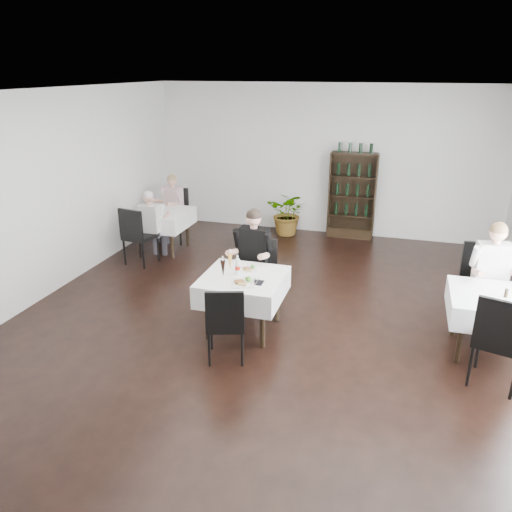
{
  "coord_description": "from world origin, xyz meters",
  "views": [
    {
      "loc": [
        1.53,
        -5.58,
        3.27
      ],
      "look_at": [
        -0.19,
        0.2,
        0.98
      ],
      "focal_mm": 35.0,
      "sensor_mm": 36.0,
      "label": 1
    }
  ],
  "objects": [
    {
      "name": "main_chair_near",
      "position": [
        -0.26,
        -0.78,
        0.55
      ],
      "size": [
        0.55,
        0.55,
        0.96
      ],
      "color": "black",
      "rests_on": "ground"
    },
    {
      "name": "napkin_cutlery",
      "position": [
        -0.09,
        -0.15,
        0.78
      ],
      "size": [
        0.2,
        0.22,
        0.02
      ],
      "color": "black",
      "rests_on": "main_table"
    },
    {
      "name": "pepper_mill",
      "position": [
        2.82,
        0.27,
        0.82
      ],
      "size": [
        0.04,
        0.04,
        0.1
      ],
      "primitive_type": "cylinder",
      "rotation": [
        0.0,
        0.0,
        0.07
      ],
      "color": "black",
      "rests_on": "right_table"
    },
    {
      "name": "pilsner_lager",
      "position": [
        -0.53,
        0.15,
        0.89
      ],
      "size": [
        0.07,
        0.07,
        0.29
      ],
      "color": "gold",
      "rests_on": "main_table"
    },
    {
      "name": "right_chair_near",
      "position": [
        2.68,
        -0.44,
        0.62
      ],
      "size": [
        0.62,
        0.62,
        1.09
      ],
      "color": "black",
      "rests_on": "ground"
    },
    {
      "name": "right_table",
      "position": [
        2.7,
        0.3,
        0.62
      ],
      "size": [
        0.98,
        0.98,
        0.77
      ],
      "color": "black",
      "rests_on": "ground"
    },
    {
      "name": "pilsner_dark",
      "position": [
        -0.53,
        -0.1,
        0.89
      ],
      "size": [
        0.07,
        0.07,
        0.28
      ],
      "color": "black",
      "rests_on": "main_table"
    },
    {
      "name": "coke_bottle",
      "position": [
        -0.39,
        0.04,
        0.87
      ],
      "size": [
        0.07,
        0.07,
        0.26
      ],
      "color": "silver",
      "rests_on": "main_table"
    },
    {
      "name": "plate_far",
      "position": [
        -0.29,
        0.21,
        0.79
      ],
      "size": [
        0.28,
        0.28,
        0.07
      ],
      "color": "white",
      "rests_on": "main_table"
    },
    {
      "name": "potted_tree",
      "position": [
        -0.65,
        4.1,
        0.46
      ],
      "size": [
        0.92,
        0.82,
        0.92
      ],
      "primitive_type": "imported",
      "rotation": [
        0.0,
        0.0,
        -0.14
      ],
      "color": "#265A1F",
      "rests_on": "ground"
    },
    {
      "name": "left_chair_far",
      "position": [
        -2.73,
        3.12,
        0.6
      ],
      "size": [
        0.5,
        0.51,
        1.05
      ],
      "color": "black",
      "rests_on": "ground"
    },
    {
      "name": "room_shell",
      "position": [
        0.0,
        0.0,
        1.5
      ],
      "size": [
        9.0,
        9.0,
        9.0
      ],
      "color": "black",
      "rests_on": "ground"
    },
    {
      "name": "main_chair_far",
      "position": [
        -0.27,
        0.64,
        0.59
      ],
      "size": [
        0.52,
        0.52,
        1.03
      ],
      "color": "black",
      "rests_on": "ground"
    },
    {
      "name": "diner_left_far",
      "position": [
        -2.81,
        3.14,
        0.77
      ],
      "size": [
        0.58,
        0.61,
        1.32
      ],
      "color": "#3F3F47",
      "rests_on": "ground"
    },
    {
      "name": "diner_main",
      "position": [
        -0.39,
        0.69,
        0.85
      ],
      "size": [
        0.56,
        0.56,
        1.46
      ],
      "color": "#3F3F47",
      "rests_on": "ground"
    },
    {
      "name": "diner_right_far",
      "position": [
        2.75,
        0.87,
        0.86
      ],
      "size": [
        0.59,
        0.61,
        1.48
      ],
      "color": "#3F3F47",
      "rests_on": "ground"
    },
    {
      "name": "main_table",
      "position": [
        -0.3,
        0.0,
        0.62
      ],
      "size": [
        1.03,
        1.03,
        0.77
      ],
      "color": "black",
      "rests_on": "ground"
    },
    {
      "name": "right_chair_far",
      "position": [
        2.67,
        1.1,
        0.63
      ],
      "size": [
        0.55,
        0.56,
        1.11
      ],
      "color": "black",
      "rests_on": "ground"
    },
    {
      "name": "left_table",
      "position": [
        -2.7,
        2.5,
        0.62
      ],
      "size": [
        0.98,
        0.98,
        0.77
      ],
      "color": "black",
      "rests_on": "ground"
    },
    {
      "name": "diner_left_near",
      "position": [
        -2.65,
        2.01,
        0.74
      ],
      "size": [
        0.49,
        0.48,
        1.28
      ],
      "color": "#3F3F47",
      "rests_on": "ground"
    },
    {
      "name": "left_chair_near",
      "position": [
        -2.78,
        1.68,
        0.59
      ],
      "size": [
        0.55,
        0.55,
        1.04
      ],
      "color": "black",
      "rests_on": "ground"
    },
    {
      "name": "wine_shelf",
      "position": [
        0.6,
        4.31,
        0.85
      ],
      "size": [
        0.9,
        0.28,
        1.75
      ],
      "color": "black",
      "rests_on": "ground"
    },
    {
      "name": "plate_near",
      "position": [
        -0.22,
        -0.24,
        0.79
      ],
      "size": [
        0.36,
        0.36,
        0.09
      ],
      "color": "white",
      "rests_on": "main_table"
    }
  ]
}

